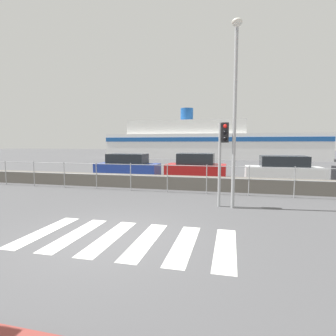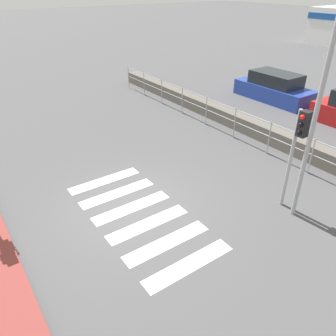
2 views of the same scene
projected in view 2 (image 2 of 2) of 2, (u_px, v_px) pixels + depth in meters
ground_plane at (131, 207)px, 9.55m from camera, size 160.00×160.00×0.00m
crosswalk at (139, 215)px, 9.21m from camera, size 4.95×2.40×0.01m
seawall at (283, 140)px, 12.78m from camera, size 23.75×0.55×0.65m
harbor_fence at (270, 133)px, 12.08m from camera, size 21.42×0.04×1.30m
traffic_light_far at (298, 139)px, 8.54m from camera, size 0.34×0.32×2.94m
streetlamp at (319, 84)px, 7.36m from camera, size 0.32×0.98×6.04m
parked_car_blue at (274, 88)px, 17.81m from camera, size 4.34×1.76×1.49m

